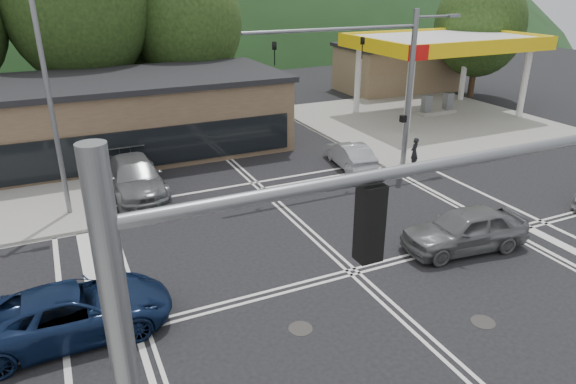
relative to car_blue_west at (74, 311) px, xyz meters
name	(u,v)px	position (x,y,z in m)	size (l,w,h in m)	color
ground	(353,272)	(8.83, -0.50, -0.74)	(120.00, 120.00, 0.00)	black
sidewalk_ne	(423,121)	(23.83, 14.50, -0.67)	(16.00, 16.00, 0.15)	gray
gas_station_canopy	(444,45)	(25.82, 15.49, 4.30)	(12.32, 8.34, 5.75)	silver
convenience_store	(398,69)	(28.83, 24.50, 1.16)	(10.00, 6.00, 3.80)	#846B4F
commercial_row	(64,124)	(0.83, 16.50, 1.26)	(24.00, 8.00, 4.00)	brown
hill_north	(91,34)	(8.83, 89.50, -0.74)	(252.00, 126.00, 140.00)	#1B3317
tree_n_b	(77,5)	(2.83, 23.50, 7.05)	(9.00, 9.00, 12.98)	#382619
tree_n_c	(187,23)	(9.83, 23.50, 5.75)	(7.60, 7.60, 10.87)	#382619
tree_n_e	(132,11)	(6.83, 27.50, 6.40)	(8.40, 8.40, 11.98)	#382619
tree_ne	(480,25)	(32.83, 19.50, 5.10)	(7.20, 7.20, 9.99)	#382619
streetlight_nw	(51,98)	(0.39, 8.50, 4.31)	(2.50, 0.25, 9.00)	slate
signal_mast_ne	(391,72)	(15.78, 7.70, 4.33)	(11.65, 0.30, 8.00)	slate
signal_mast_sw	(281,349)	(2.45, -8.70, 4.38)	(9.14, 0.28, 8.00)	slate
car_blue_west	(74,311)	(0.00, 0.00, 0.00)	(2.47, 5.35, 1.49)	#0D1C3C
car_grey_center	(465,229)	(13.41, -0.80, 0.06)	(1.90, 4.71, 1.61)	#5C5E61
car_queue_a	(350,154)	(14.33, 8.79, -0.08)	(1.41, 4.03, 1.33)	#97989E
car_queue_b	(264,115)	(13.27, 18.20, 0.01)	(1.79, 4.44, 1.51)	white
car_northbound	(135,177)	(3.33, 9.76, 0.08)	(2.31, 5.69, 1.65)	#5D6062
pedestrian	(414,152)	(17.15, 7.00, 0.19)	(0.57, 0.37, 1.56)	black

